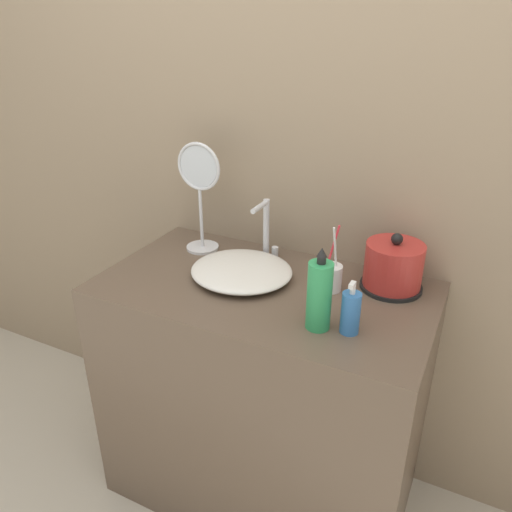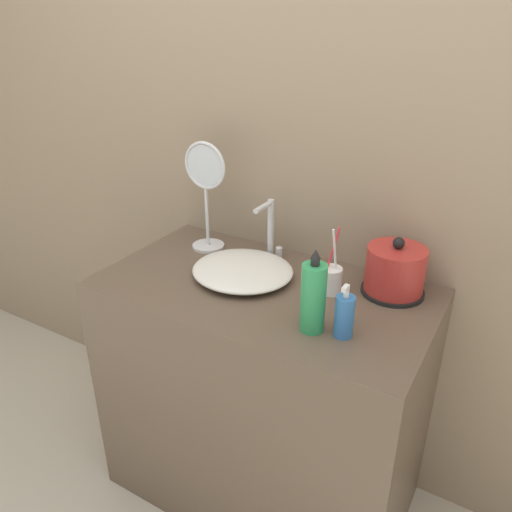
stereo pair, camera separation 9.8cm
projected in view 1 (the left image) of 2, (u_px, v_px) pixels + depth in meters
The scene contains 9 objects.
wall_back at pixel (305, 135), 1.64m from camera, with size 6.00×0.04×2.60m.
vanity_counter at pixel (263, 395), 1.76m from camera, with size 1.05×0.58×0.88m.
sink_basin at pixel (242, 271), 1.62m from camera, with size 0.33×0.31×0.05m.
faucet at pixel (266, 227), 1.72m from camera, with size 0.06×0.12×0.21m.
electric_kettle at pixel (393, 268), 1.53m from camera, with size 0.19×0.19×0.19m.
toothbrush_cup at pixel (331, 277), 1.54m from camera, with size 0.07×0.07×0.22m.
lotion_bottle at pixel (351, 312), 1.32m from camera, with size 0.05×0.05×0.15m.
shampoo_bottle at pixel (319, 295), 1.32m from camera, with size 0.07×0.07×0.24m.
vanity_mirror at pixel (200, 189), 1.73m from camera, with size 0.17×0.12×0.39m.
Camera 1 is at (0.59, -0.95, 1.65)m, focal length 35.00 mm.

